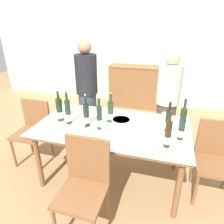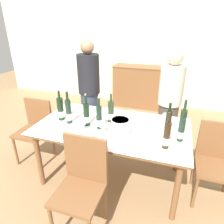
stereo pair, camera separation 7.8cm
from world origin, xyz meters
The scene contains 24 objects.
ground_plane centered at (0.00, 0.00, 0.00)m, with size 12.00×12.00×0.00m, color #A37F56.
back_wall centered at (0.00, 2.83, 1.40)m, with size 8.00×0.10×2.80m.
sideboard_cabinet centered at (-0.14, 2.54, 0.48)m, with size 1.26×0.46×0.97m.
dining_table centered at (0.00, 0.00, 0.69)m, with size 1.77×0.99×0.76m.
ice_bucket centered at (0.16, -0.21, 0.87)m, with size 0.19×0.19×0.21m.
wine_bottle_0 centered at (-0.29, -0.06, 0.89)m, with size 0.07×0.07×0.39m.
wine_bottle_1 centered at (0.63, 0.06, 0.89)m, with size 0.07×0.07×0.36m.
wine_bottle_2 centered at (0.63, -0.26, 0.90)m, with size 0.07×0.07×0.38m.
wine_bottle_3 centered at (-0.52, -0.08, 0.91)m, with size 0.07×0.07×0.41m.
wine_bottle_4 centered at (0.76, -0.08, 0.89)m, with size 0.06×0.06×0.37m.
wine_bottle_5 centered at (-0.05, 0.11, 0.89)m, with size 0.07×0.07×0.38m.
wine_bottle_6 centered at (0.77, 0.04, 0.91)m, with size 0.07×0.07×0.42m.
wine_bottle_7 centered at (-0.66, -0.04, 0.90)m, with size 0.08×0.08×0.38m.
wine_bottle_8 centered at (-0.12, -0.10, 0.90)m, with size 0.06×0.06×0.39m.
wine_glass_0 centered at (0.58, 0.25, 0.86)m, with size 0.09×0.09×0.14m.
wine_glass_1 centered at (-0.12, -0.37, 0.85)m, with size 0.07×0.07×0.13m.
wine_glass_2 centered at (0.21, 0.21, 0.86)m, with size 0.08×0.08×0.14m.
wine_glass_3 centered at (-0.28, -0.18, 0.85)m, with size 0.08×0.08×0.14m.
wine_glass_4 centered at (-0.05, -0.19, 0.86)m, with size 0.08×0.08×0.14m.
chair_right_end centered at (1.18, 0.09, 0.52)m, with size 0.42×0.42×0.90m.
chair_near_front centered at (-0.05, -0.72, 0.55)m, with size 0.42×0.42×0.96m.
chair_left_end centered at (-1.18, 0.08, 0.52)m, with size 0.42×0.42×0.89m.
person_host centered at (-0.62, 0.74, 0.83)m, with size 0.33×0.33×1.65m.
person_guest_left centered at (0.60, 0.79, 0.79)m, with size 0.33×0.33×1.57m.
Camera 2 is at (0.65, -1.97, 1.88)m, focal length 32.00 mm.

